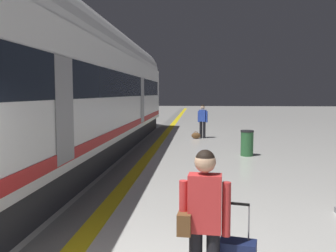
{
  "coord_description": "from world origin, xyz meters",
  "views": [
    {
      "loc": [
        1.03,
        -3.04,
        2.22
      ],
      "look_at": [
        0.33,
        5.62,
        1.43
      ],
      "focal_mm": 38.9,
      "sensor_mm": 36.0,
      "label": 1
    }
  ],
  "objects_px": {
    "high_speed_train": "(70,84)",
    "duffel_bag_near": "(196,136)",
    "traveller_foreground": "(203,218)",
    "waste_bin": "(247,143)",
    "passenger_near": "(203,119)"
  },
  "relations": [
    {
      "from": "high_speed_train",
      "to": "duffel_bag_near",
      "type": "relative_size",
      "value": 64.65
    },
    {
      "from": "traveller_foreground",
      "to": "waste_bin",
      "type": "distance_m",
      "value": 9.51
    },
    {
      "from": "high_speed_train",
      "to": "passenger_near",
      "type": "relative_size",
      "value": 17.21
    },
    {
      "from": "duffel_bag_near",
      "to": "waste_bin",
      "type": "bearing_deg",
      "value": -69.02
    },
    {
      "from": "high_speed_train",
      "to": "traveller_foreground",
      "type": "height_order",
      "value": "high_speed_train"
    },
    {
      "from": "waste_bin",
      "to": "traveller_foreground",
      "type": "bearing_deg",
      "value": -100.25
    },
    {
      "from": "passenger_near",
      "to": "waste_bin",
      "type": "distance_m",
      "value": 5.26
    },
    {
      "from": "high_speed_train",
      "to": "waste_bin",
      "type": "distance_m",
      "value": 6.36
    },
    {
      "from": "passenger_near",
      "to": "duffel_bag_near",
      "type": "xyz_separation_m",
      "value": [
        -0.32,
        -0.26,
        -0.81
      ]
    },
    {
      "from": "duffel_bag_near",
      "to": "waste_bin",
      "type": "height_order",
      "value": "waste_bin"
    },
    {
      "from": "traveller_foreground",
      "to": "duffel_bag_near",
      "type": "distance_m",
      "value": 14.13
    },
    {
      "from": "high_speed_train",
      "to": "duffel_bag_near",
      "type": "bearing_deg",
      "value": 59.71
    },
    {
      "from": "duffel_bag_near",
      "to": "high_speed_train",
      "type": "bearing_deg",
      "value": -120.29
    },
    {
      "from": "passenger_near",
      "to": "waste_bin",
      "type": "height_order",
      "value": "passenger_near"
    },
    {
      "from": "high_speed_train",
      "to": "traveller_foreground",
      "type": "xyz_separation_m",
      "value": [
        4.02,
        -7.45,
        -1.54
      ]
    }
  ]
}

